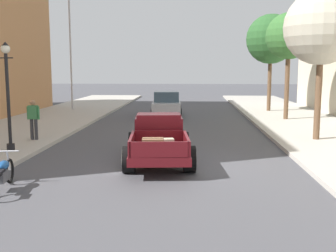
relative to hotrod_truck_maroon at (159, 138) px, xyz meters
The scene contains 10 objects.
ground_plane 0.88m from the hotrod_truck_maroon, 84.97° to the right, with size 140.00×140.00×0.00m, color #47474C.
hotrod_truck_maroon is the anchor object (origin of this frame).
motorcycle_parked 5.20m from the hotrod_truck_maroon, 135.17° to the right, with size 0.64×2.10×0.93m.
car_background_silver 12.51m from the hotrod_truck_maroon, 92.23° to the left, with size 2.00×4.37×1.65m.
pedestrian_sidewalk_left 6.19m from the hotrod_truck_maroon, 151.38° to the left, with size 0.53×0.22×1.65m.
street_lamp_near 5.70m from the hotrod_truck_maroon, behind, with size 0.50×0.32×3.85m.
flagpole 17.89m from the hotrod_truck_maroon, 115.10° to the left, with size 1.74×0.16×9.16m.
street_tree_nearest 8.31m from the hotrod_truck_maroon, 30.60° to the left, with size 3.03×3.03×6.09m.
street_tree_second 13.20m from the hotrod_truck_maroon, 58.23° to the left, with size 2.64×2.64×6.08m.
street_tree_third 17.27m from the hotrod_truck_maroon, 67.16° to the left, with size 3.38×3.38×6.62m.
Camera 1 is at (1.04, -12.93, 3.06)m, focal length 43.58 mm.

